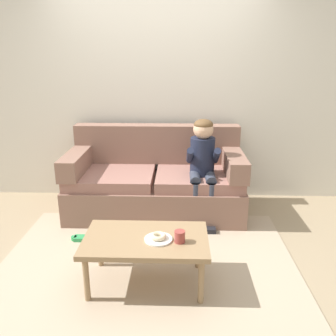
{
  "coord_description": "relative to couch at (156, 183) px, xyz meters",
  "views": [
    {
      "loc": [
        0.26,
        -2.89,
        1.73
      ],
      "look_at": [
        0.15,
        0.45,
        0.65
      ],
      "focal_mm": 37.56,
      "sensor_mm": 36.0,
      "label": 1
    }
  ],
  "objects": [
    {
      "name": "area_rug",
      "position": [
        0.0,
        -1.1,
        -0.34
      ],
      "size": [
        2.55,
        1.93,
        0.01
      ],
      "primitive_type": "cube",
      "color": "tan",
      "rests_on": "ground"
    },
    {
      "name": "couch",
      "position": [
        0.0,
        0.0,
        0.0
      ],
      "size": [
        1.92,
        0.9,
        0.95
      ],
      "color": "#846051",
      "rests_on": "ground"
    },
    {
      "name": "plate",
      "position": [
        0.12,
        -1.41,
        0.07
      ],
      "size": [
        0.21,
        0.21,
        0.01
      ],
      "primitive_type": "cylinder",
      "color": "white",
      "rests_on": "coffee_table"
    },
    {
      "name": "toy_controller",
      "position": [
        -0.67,
        -0.73,
        -0.32
      ],
      "size": [
        0.23,
        0.09,
        0.05
      ],
      "rotation": [
        0.0,
        0.0,
        0.13
      ],
      "color": "#339E56",
      "rests_on": "ground"
    },
    {
      "name": "person_child",
      "position": [
        0.51,
        -0.21,
        0.33
      ],
      "size": [
        0.34,
        0.58,
        1.1
      ],
      "color": "#1E2338",
      "rests_on": "ground"
    },
    {
      "name": "ground",
      "position": [
        0.0,
        -0.85,
        -0.35
      ],
      "size": [
        10.0,
        10.0,
        0.0
      ],
      "primitive_type": "plane",
      "color": "#9E896B"
    },
    {
      "name": "coffee_table",
      "position": [
        0.02,
        -1.37,
        0.02
      ],
      "size": [
        0.95,
        0.57,
        0.41
      ],
      "color": "#937551",
      "rests_on": "ground"
    },
    {
      "name": "wall_back",
      "position": [
        0.0,
        0.55,
        1.05
      ],
      "size": [
        8.0,
        0.1,
        2.8
      ],
      "primitive_type": "cube",
      "color": "silver",
      "rests_on": "ground"
    },
    {
      "name": "donut",
      "position": [
        0.12,
        -1.41,
        0.09
      ],
      "size": [
        0.17,
        0.17,
        0.04
      ],
      "primitive_type": "torus",
      "rotation": [
        0.0,
        0.0,
        2.22
      ],
      "color": "beige",
      "rests_on": "plate"
    },
    {
      "name": "mug",
      "position": [
        0.28,
        -1.43,
        0.11
      ],
      "size": [
        0.08,
        0.08,
        0.09
      ],
      "primitive_type": "cylinder",
      "color": "#993D38",
      "rests_on": "coffee_table"
    }
  ]
}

